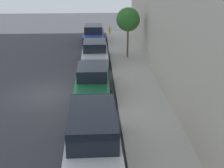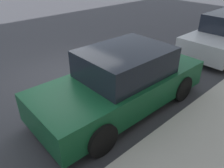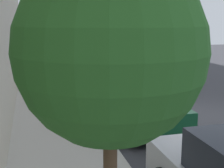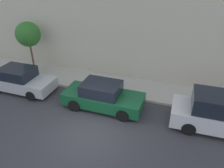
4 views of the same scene
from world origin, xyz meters
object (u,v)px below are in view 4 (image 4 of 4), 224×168
parked_minivan_second (224,114)px  parked_sedan_fourth (19,80)px  street_tree (28,34)px  parked_sedan_third (103,96)px

parked_minivan_second → parked_sedan_fourth: parked_minivan_second is taller
parked_sedan_fourth → street_tree: bearing=15.9°
parked_minivan_second → street_tree: 13.09m
parked_minivan_second → parked_sedan_third: parked_minivan_second is taller
parked_sedan_fourth → street_tree: 3.37m
parked_minivan_second → street_tree: bearing=78.8°
parked_sedan_third → street_tree: (2.57, 6.46, 2.22)m
parked_minivan_second → parked_sedan_third: bearing=90.6°
parked_sedan_third → parked_sedan_fourth: size_ratio=1.00×
parked_sedan_third → parked_sedan_fourth: same height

